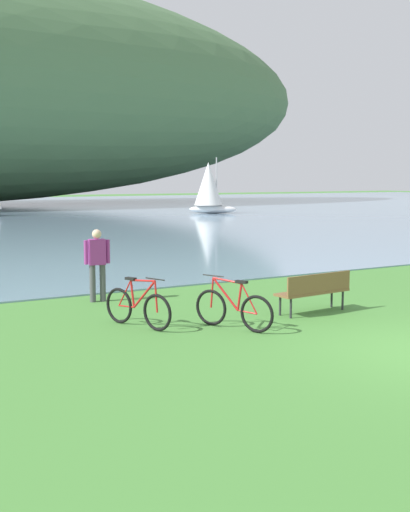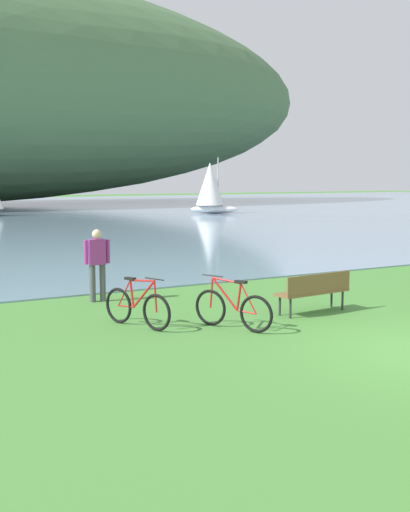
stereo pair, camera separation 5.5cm
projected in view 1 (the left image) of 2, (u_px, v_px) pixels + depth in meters
The scene contains 5 objects.
park_bench_near_camera at pixel (315, 289), 13.68m from camera, with size 1.83×0.63×0.88m.
bicycle_leaning_near_bench at pixel (138, 307), 12.41m from camera, with size 0.70×1.67×1.01m.
bicycle_beside_path at pixel (233, 309), 12.25m from camera, with size 0.81×1.63×1.01m.
person_at_shoreline at pixel (97, 260), 14.91m from camera, with size 0.60×0.27×1.71m.
sailboat_mid_bay at pixel (209, 187), 51.46m from camera, with size 3.81×3.26×4.51m.
Camera 1 is at (-8.44, -7.12, 2.90)m, focal length 44.68 mm.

